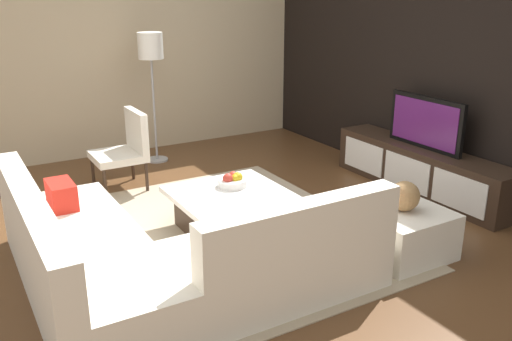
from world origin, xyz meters
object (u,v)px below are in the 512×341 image
decorative_ball (405,196)px  coffee_table (233,212)px  media_console (421,170)px  ottoman (401,232)px  floor_lamp (151,55)px  sectional_couch (159,256)px  accent_chair_near (126,146)px  television (426,123)px  fruit_bowl (233,181)px

decorative_ball → coffee_table: bearing=-137.0°
media_console → ottoman: (1.00, -1.27, -0.05)m
media_console → floor_lamp: 3.49m
sectional_couch → media_console: bearing=99.0°
decorative_ball → accent_chair_near: bearing=-152.0°
coffee_table → ottoman: ottoman is taller
coffee_table → decorative_ball: decorative_ball is taller
media_console → floor_lamp: (-2.54, -2.11, 1.11)m
media_console → ottoman: size_ratio=3.24×
television → decorative_ball: bearing=-52.0°
sectional_couch → accent_chair_near: (-2.27, 0.50, 0.21)m
sectional_couch → ottoman: sectional_couch is taller
television → ottoman: size_ratio=1.40×
coffee_table → fruit_bowl: 0.31m
coffee_table → floor_lamp: bearing=175.6°
accent_chair_near → ottoman: 3.13m
accent_chair_near → coffee_table: bearing=23.5°
sectional_couch → floor_lamp: floor_lamp is taller
ottoman → decorative_ball: (-0.00, 0.00, 0.33)m
accent_chair_near → fruit_bowl: accent_chair_near is taller
television → sectional_couch: (0.51, -3.24, -0.50)m
television → accent_chair_near: bearing=-122.7°
accent_chair_near → fruit_bowl: (1.48, 0.54, -0.05)m
accent_chair_near → floor_lamp: bearing=149.6°
fruit_bowl → media_console: bearing=82.8°
accent_chair_near → fruit_bowl: 1.58m
sectional_couch → decorative_ball: bearing=76.2°
accent_chair_near → floor_lamp: size_ratio=0.53×
coffee_table → decorative_ball: 1.53m
media_console → television: bearing=90.0°
sectional_couch → ottoman: (0.48, 1.97, -0.08)m
sectional_couch → decorative_ball: 2.04m
media_console → accent_chair_near: bearing=-122.7°
accent_chair_near → ottoman: bearing=36.5°
sectional_couch → fruit_bowl: (-0.79, 1.04, 0.16)m
media_console → television: television is taller
media_console → decorative_ball: decorative_ball is taller
television → accent_chair_near: 3.27m
decorative_ball → sectional_couch: bearing=-103.8°
media_console → coffee_table: media_console is taller
media_console → fruit_bowl: size_ratio=8.09×
fruit_bowl → floor_lamp: bearing=177.8°
media_console → decorative_ball: size_ratio=9.05×
ottoman → decorative_ball: decorative_ball is taller
fruit_bowl → ottoman: bearing=35.9°
media_console → ottoman: 1.62m
media_console → sectional_couch: (0.51, -3.24, 0.03)m
media_console → sectional_couch: bearing=-81.0°
floor_lamp → media_console: bearing=39.7°
floor_lamp → ottoman: floor_lamp is taller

